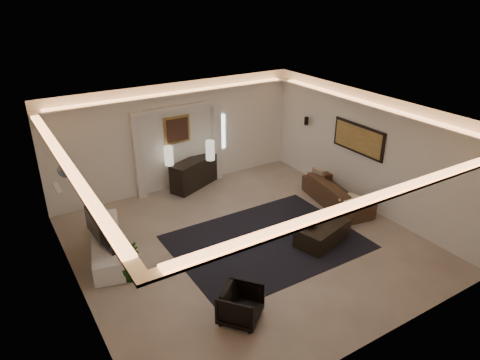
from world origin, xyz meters
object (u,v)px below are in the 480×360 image
sofa (337,193)px  console (195,172)px  coffee_table (322,233)px  armchair (241,305)px

sofa → console: bearing=51.6°
coffee_table → armchair: size_ratio=1.84×
console → sofa: 3.90m
sofa → armchair: bearing=127.9°
sofa → armchair: sofa is taller
sofa → armchair: 4.90m
console → coffee_table: console is taller
armchair → console: bearing=32.5°
console → sofa: size_ratio=0.74×
armchair → coffee_table: bearing=-17.1°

